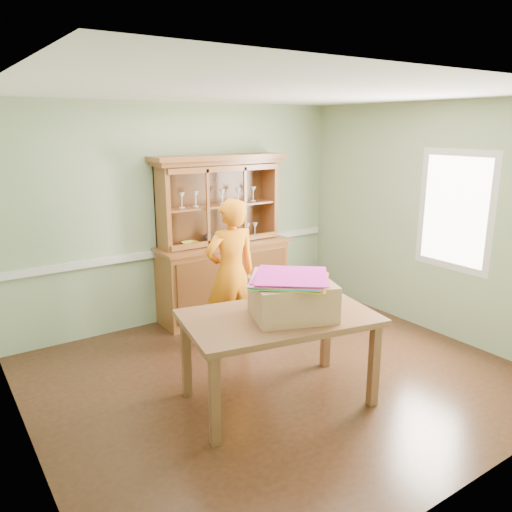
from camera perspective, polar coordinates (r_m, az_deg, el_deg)
floor at (r=5.13m, az=2.44°, el=-13.51°), size 4.50×4.50×0.00m
ceiling at (r=4.53m, az=2.82°, el=18.18°), size 4.50×4.50×0.00m
wall_back at (r=6.33m, az=-8.31°, el=4.76°), size 4.50×0.00×4.50m
wall_left at (r=3.80m, az=-25.75°, el=-3.20°), size 0.00×4.00×4.00m
wall_right at (r=6.24m, az=19.47°, el=3.93°), size 0.00×4.00×4.00m
wall_front at (r=3.34m, az=23.72°, el=-5.35°), size 4.50×0.00×4.50m
chair_rail at (r=6.40m, az=-8.07°, el=0.76°), size 4.41×0.05×0.08m
framed_map at (r=4.04m, az=-26.45°, el=0.66°), size 0.03×0.60×0.46m
window_panel at (r=6.02m, az=21.75°, el=4.82°), size 0.03×0.96×1.36m
china_hutch at (r=6.45m, az=-3.87°, el=-0.56°), size 1.77×0.58×2.08m
dining_table at (r=4.42m, az=2.62°, el=-7.89°), size 1.81×1.28×0.82m
cardboard_box at (r=4.30m, az=4.19°, el=-4.96°), size 0.81×0.74×0.31m
kite_stack at (r=4.27m, az=3.86°, el=-2.50°), size 0.84×0.84×0.05m
person at (r=5.54m, az=-2.89°, el=-1.98°), size 0.65×0.46×1.67m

